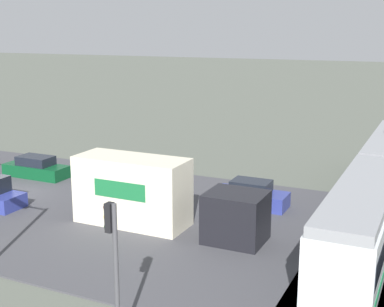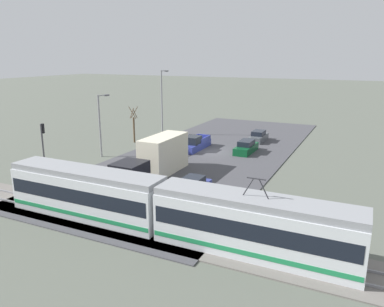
# 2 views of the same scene
# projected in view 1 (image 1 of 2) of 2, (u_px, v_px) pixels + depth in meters

# --- Properties ---
(ground_plane) EXTENTS (320.00, 320.00, 0.00)m
(ground_plane) POSITION_uv_depth(u_px,v_px,m) (13.00, 195.00, 34.10)
(ground_plane) COLOR #565B51
(road_surface) EXTENTS (18.19, 48.62, 0.08)m
(road_surface) POSITION_uv_depth(u_px,v_px,m) (13.00, 195.00, 34.09)
(road_surface) COLOR #424247
(road_surface) RESTS_ON ground
(rail_bed) EXTENTS (56.46, 4.40, 0.22)m
(rail_bed) POSITION_uv_depth(u_px,v_px,m) (361.00, 253.00, 25.18)
(rail_bed) COLOR slate
(rail_bed) RESTS_ON ground
(light_rail_tram) EXTENTS (24.77, 2.63, 4.67)m
(light_rail_tram) POSITION_uv_depth(u_px,v_px,m) (378.00, 188.00, 29.54)
(light_rail_tram) COLOR silver
(light_rail_tram) RESTS_ON ground
(box_truck) EXTENTS (2.48, 10.43, 3.66)m
(box_truck) POSITION_uv_depth(u_px,v_px,m) (156.00, 197.00, 28.06)
(box_truck) COLOR black
(box_truck) RESTS_ON ground
(sedan_car_0) EXTENTS (1.81, 4.35, 1.55)m
(sedan_car_0) POSITION_uv_depth(u_px,v_px,m) (251.00, 195.00, 31.72)
(sedan_car_0) COLOR navy
(sedan_car_0) RESTS_ON ground
(sedan_car_1) EXTENTS (1.77, 4.78, 1.49)m
(sedan_car_1) POSITION_uv_depth(u_px,v_px,m) (36.00, 168.00, 38.04)
(sedan_car_1) COLOR #0C4723
(sedan_car_1) RESTS_ON ground
(traffic_light_pole) EXTENTS (0.28, 0.47, 5.11)m
(traffic_light_pole) POSITION_uv_depth(u_px,v_px,m) (114.00, 257.00, 16.88)
(traffic_light_pole) COLOR #47474C
(traffic_light_pole) RESTS_ON ground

